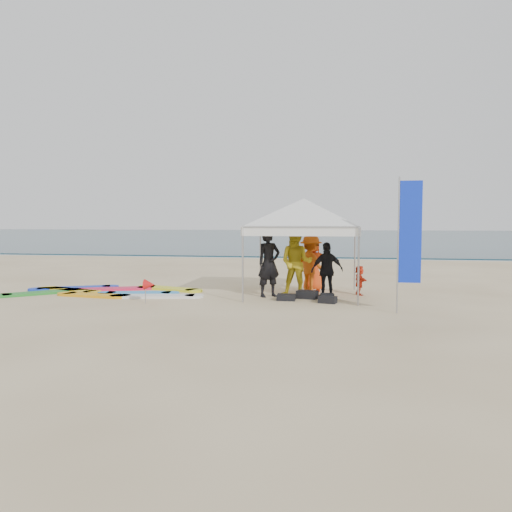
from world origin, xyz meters
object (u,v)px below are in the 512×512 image
at_px(person_black_a, 269,263).
at_px(person_seated, 359,280).
at_px(person_yellow, 296,263).
at_px(marker_pennant, 150,285).
at_px(feather_flag, 409,234).
at_px(person_orange_b, 313,265).
at_px(surfboard_spread, 106,292).
at_px(person_black_b, 327,270).
at_px(canopy_tent, 304,199).
at_px(person_orange_a, 311,264).

bearing_deg(person_black_a, person_seated, -20.96).
bearing_deg(person_yellow, person_seated, 24.53).
xyz_separation_m(person_black_a, marker_pennant, (-2.95, -1.65, -0.47)).
relative_size(person_black_a, marker_pennant, 3.02).
distance_m(person_black_a, feather_flag, 4.22).
bearing_deg(person_orange_b, surfboard_spread, 12.58).
distance_m(person_black_b, canopy_tent, 2.18).
relative_size(person_orange_a, canopy_tent, 0.41).
bearing_deg(person_black_b, canopy_tent, -52.93).
relative_size(person_black_b, surfboard_spread, 0.28).
xyz_separation_m(person_black_a, feather_flag, (3.57, -2.05, 0.91)).
relative_size(person_orange_a, person_black_b, 1.11).
relative_size(person_seated, surfboard_spread, 0.15).
height_order(person_black_a, feather_flag, feather_flag).
bearing_deg(person_seated, canopy_tent, 90.95).
bearing_deg(surfboard_spread, person_orange_a, 8.27).
distance_m(feather_flag, marker_pennant, 6.67).
distance_m(feather_flag, surfboard_spread, 8.98).
height_order(person_yellow, marker_pennant, person_yellow).
relative_size(person_yellow, feather_flag, 0.61).
distance_m(person_orange_b, marker_pennant, 5.11).
height_order(person_yellow, person_black_b, person_yellow).
relative_size(feather_flag, marker_pennant, 5.01).
relative_size(person_black_b, person_seated, 1.82).
distance_m(person_yellow, person_orange_a, 0.82).
xyz_separation_m(person_orange_a, canopy_tent, (-0.19, -0.45, 1.93)).
bearing_deg(canopy_tent, feather_flag, -43.37).
xyz_separation_m(person_orange_a, marker_pennant, (-4.09, -2.52, -0.38)).
bearing_deg(surfboard_spread, person_seated, 5.95).
distance_m(person_black_a, canopy_tent, 2.12).
bearing_deg(person_orange_b, person_yellow, 70.28).
bearing_deg(canopy_tent, person_black_b, -32.85).
bearing_deg(marker_pennant, surfboard_spread, 141.42).
bearing_deg(feather_flag, person_yellow, 141.97).
bearing_deg(marker_pennant, canopy_tent, 27.92).
relative_size(person_yellow, person_black_b, 1.24).
distance_m(person_yellow, person_black_b, 0.92).
relative_size(person_black_a, surfboard_spread, 0.34).
height_order(person_seated, marker_pennant, person_seated).
xyz_separation_m(person_yellow, person_seated, (1.80, 0.62, -0.54)).
bearing_deg(surfboard_spread, canopy_tent, 4.27).
relative_size(person_black_a, person_black_b, 1.22).
relative_size(person_black_a, person_seated, 2.22).
distance_m(person_yellow, person_seated, 1.98).
height_order(person_black_a, canopy_tent, canopy_tent).
xyz_separation_m(canopy_tent, surfboard_spread, (-5.94, -0.44, -2.77)).
distance_m(person_black_a, person_black_b, 1.66).
bearing_deg(person_orange_a, marker_pennant, 73.09).
distance_m(person_yellow, person_orange_b, 1.27).
height_order(person_orange_b, feather_flag, feather_flag).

